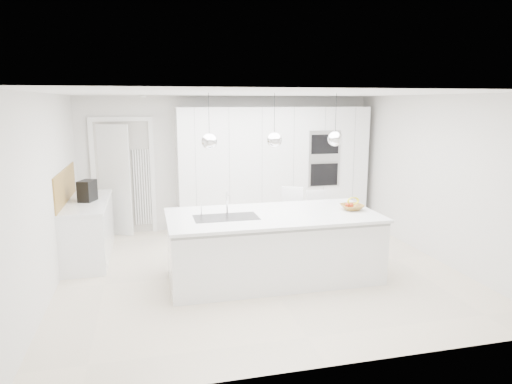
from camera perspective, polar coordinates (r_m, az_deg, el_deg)
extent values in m
plane|color=beige|center=(6.66, 0.62, -9.81)|extent=(5.50, 5.50, 0.00)
plane|color=silver|center=(8.74, -3.40, 3.68)|extent=(5.50, 0.00, 5.50)
plane|color=silver|center=(6.26, -24.58, -0.32)|extent=(0.00, 5.00, 5.00)
plane|color=white|center=(6.22, 0.66, 12.22)|extent=(5.50, 5.50, 0.00)
cube|color=white|center=(8.64, 2.20, 2.94)|extent=(3.60, 0.60, 2.30)
cube|color=white|center=(8.59, -17.89, 1.37)|extent=(0.76, 0.38, 2.00)
cube|color=white|center=(7.55, -20.16, -4.56)|extent=(0.60, 1.80, 0.86)
cube|color=white|center=(7.44, -20.39, -1.22)|extent=(0.62, 1.82, 0.04)
cube|color=olive|center=(7.43, -22.74, 0.72)|extent=(0.02, 1.80, 0.50)
cube|color=white|center=(6.27, 2.19, -7.01)|extent=(2.80, 1.20, 0.86)
cube|color=white|center=(6.19, 2.10, -2.91)|extent=(2.84, 1.40, 0.04)
cylinder|color=white|center=(6.17, -3.65, -1.37)|extent=(0.02, 0.02, 0.30)
sphere|color=white|center=(5.80, -5.85, 6.31)|extent=(0.20, 0.20, 0.20)
sphere|color=white|center=(5.98, 2.30, 6.50)|extent=(0.20, 0.20, 0.20)
sphere|color=white|center=(6.26, 9.85, 6.56)|extent=(0.20, 0.20, 0.20)
imported|color=olive|center=(6.54, 11.90, -1.86)|extent=(0.32, 0.32, 0.08)
cube|color=black|center=(7.40, -20.34, 0.15)|extent=(0.28, 0.35, 0.32)
sphere|color=#A82C10|center=(6.51, 11.43, -1.62)|extent=(0.08, 0.08, 0.08)
sphere|color=#A82C10|center=(6.51, 11.78, -1.66)|extent=(0.07, 0.07, 0.07)
sphere|color=#A82C10|center=(6.54, 11.67, -1.61)|extent=(0.07, 0.07, 0.07)
torus|color=yellow|center=(6.55, 12.05, -1.10)|extent=(0.25, 0.18, 0.22)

